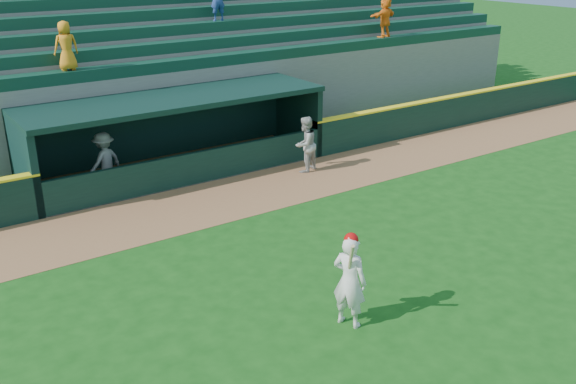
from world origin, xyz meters
The scene contains 9 objects.
ground centered at (0.00, 0.00, 0.00)m, with size 120.00×120.00×0.00m, color #134511.
warning_track centered at (0.00, 4.90, 0.01)m, with size 40.00×3.00×0.01m, color brown.
field_wall_right centered at (12.25, 6.55, 0.60)m, with size 15.50×0.30×1.20m, color black.
wall_stripe_right centered at (12.25, 6.55, 1.23)m, with size 15.50×0.32×0.06m, color yellow.
dugout_player_front centered at (3.38, 5.55, 0.89)m, with size 0.87×0.68×1.78m, color #A2A39D.
dugout_player_inside centered at (-2.37, 7.66, 0.86)m, with size 1.11×0.64×1.72m, color #9B9B96.
dugout centered at (0.00, 8.00, 1.36)m, with size 9.40×2.80×2.46m.
stands centered at (-0.03, 12.57, 2.39)m, with size 34.50×6.30×6.70m.
batter_at_plate centered at (-1.11, -2.06, 0.96)m, with size 0.68×0.84×1.94m.
Camera 1 is at (-8.05, -10.11, 6.86)m, focal length 40.00 mm.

